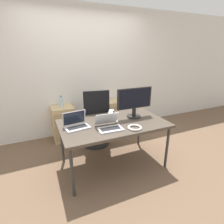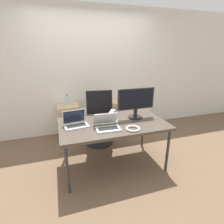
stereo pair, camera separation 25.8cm
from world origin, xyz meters
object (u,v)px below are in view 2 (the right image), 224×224
(laptop_right, at_px, (76,123))
(coffee_cup_brown, at_px, (113,113))
(coffee_cup_white, at_px, (111,115))
(cable_coil, at_px, (133,129))
(water_bottle, at_px, (67,100))
(cabinet_right, at_px, (120,116))
(office_chair, at_px, (99,124))
(monitor, at_px, (136,102))
(mouse, at_px, (116,122))
(cabinet_left, at_px, (69,121))
(laptop_left, at_px, (107,125))

(laptop_right, relative_size, coffee_cup_brown, 3.30)
(coffee_cup_white, distance_m, cable_coil, 0.49)
(water_bottle, xyz_separation_m, coffee_cup_brown, (0.65, -0.96, -0.02))
(cabinet_right, bearing_deg, office_chair, -141.01)
(monitor, relative_size, mouse, 10.52)
(coffee_cup_brown, bearing_deg, office_chair, 104.89)
(water_bottle, height_order, monitor, monitor)
(cabinet_left, height_order, coffee_cup_brown, coffee_cup_brown)
(cabinet_left, bearing_deg, cable_coil, -63.61)
(coffee_cup_white, relative_size, cable_coil, 0.58)
(coffee_cup_white, bearing_deg, laptop_left, -116.76)
(office_chair, distance_m, cable_coil, 1.10)
(cabinet_right, relative_size, cable_coil, 3.55)
(cable_coil, bearing_deg, laptop_left, 155.15)
(cabinet_right, relative_size, coffee_cup_white, 6.13)
(cabinet_right, distance_m, cable_coil, 1.61)
(laptop_right, bearing_deg, water_bottle, 91.52)
(water_bottle, height_order, mouse, water_bottle)
(cable_coil, bearing_deg, coffee_cup_white, 109.29)
(cabinet_left, bearing_deg, coffee_cup_white, -60.76)
(cabinet_right, xyz_separation_m, coffee_cup_white, (-0.53, -1.05, 0.44))
(cabinet_right, relative_size, monitor, 1.18)
(mouse, bearing_deg, coffee_cup_white, 97.64)
(office_chair, height_order, laptop_right, office_chair)
(laptop_right, height_order, mouse, laptop_right)
(cabinet_left, height_order, laptop_left, laptop_left)
(cabinet_right, xyz_separation_m, water_bottle, (-1.12, 0.00, 0.45))
(office_chair, distance_m, laptop_left, 0.95)
(office_chair, distance_m, laptop_right, 0.90)
(coffee_cup_white, xyz_separation_m, cable_coil, (0.16, -0.46, -0.04))
(water_bottle, bearing_deg, coffee_cup_brown, -56.00)
(water_bottle, relative_size, laptop_right, 0.63)
(cabinet_left, distance_m, mouse, 1.42)
(cable_coil, bearing_deg, mouse, 115.38)
(coffee_cup_white, xyz_separation_m, coffee_cup_brown, (0.06, 0.10, -0.00))
(mouse, relative_size, cable_coil, 0.28)
(laptop_right, relative_size, monitor, 0.60)
(cabinet_right, relative_size, laptop_right, 1.96)
(laptop_right, xyz_separation_m, mouse, (0.58, -0.07, -0.03))
(laptop_left, bearing_deg, cabinet_right, 63.23)
(laptop_right, distance_m, mouse, 0.59)
(cabinet_right, height_order, coffee_cup_white, coffee_cup_white)
(office_chair, xyz_separation_m, monitor, (0.45, -0.64, 0.56))
(water_bottle, distance_m, cable_coil, 1.69)
(water_bottle, xyz_separation_m, mouse, (0.61, -1.22, -0.05))
(coffee_cup_white, height_order, coffee_cup_brown, coffee_cup_white)
(water_bottle, height_order, laptop_right, laptop_right)
(cabinet_right, height_order, laptop_left, laptop_left)
(cabinet_right, xyz_separation_m, monitor, (-0.15, -1.12, 0.64))
(cabinet_right, distance_m, laptop_left, 1.59)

